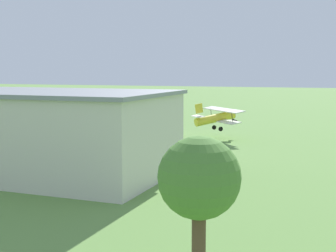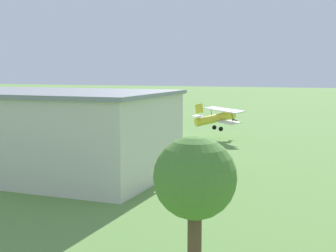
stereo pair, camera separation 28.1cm
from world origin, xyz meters
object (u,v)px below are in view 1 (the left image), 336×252
at_px(hangar, 29,132).
at_px(car_yellow, 4,138).
at_px(biplane, 217,117).
at_px(tree_behind_hangar_left, 199,180).
at_px(car_grey, 187,149).
at_px(person_by_parked_cars, 58,135).
at_px(person_walking_on_apron, 44,136).

distance_m(hangar, car_yellow, 19.59).
bearing_deg(car_yellow, biplane, -150.88).
relative_size(hangar, tree_behind_hangar_left, 3.94).
relative_size(car_grey, tree_behind_hangar_left, 0.62).
distance_m(car_grey, person_by_parked_cars, 20.54).
distance_m(person_by_parked_cars, person_walking_on_apron, 1.82).
xyz_separation_m(car_yellow, person_by_parked_cars, (-5.53, -4.08, 0.05)).
bearing_deg(car_yellow, tree_behind_hangar_left, 138.25).
xyz_separation_m(car_grey, person_walking_on_apron, (21.67, -4.16, -0.08)).
distance_m(biplane, person_by_parked_cars, 22.24).
bearing_deg(tree_behind_hangar_left, person_by_parked_cars, -50.01).
height_order(person_by_parked_cars, person_walking_on_apron, person_by_parked_cars).
distance_m(hangar, tree_behind_hangar_left, 28.45).
bearing_deg(person_by_parked_cars, hangar, 114.94).
distance_m(car_yellow, person_walking_on_apron, 5.15).
bearing_deg(person_walking_on_apron, hangar, 120.22).
bearing_deg(tree_behind_hangar_left, biplane, -77.31).
height_order(hangar, person_by_parked_cars, hangar).
bearing_deg(biplane, tree_behind_hangar_left, 102.69).
distance_m(hangar, person_walking_on_apron, 19.96).
relative_size(biplane, person_by_parked_cars, 4.70).
relative_size(hangar, person_by_parked_cars, 15.42).
distance_m(biplane, car_grey, 14.97).
height_order(person_by_parked_cars, tree_behind_hangar_left, tree_behind_hangar_left).
bearing_deg(car_grey, person_walking_on_apron, -10.87).
bearing_deg(person_walking_on_apron, car_grey, 169.13).
bearing_deg(person_walking_on_apron, car_yellow, 41.89).
xyz_separation_m(hangar, tree_behind_hangar_left, (-21.86, 18.18, 1.05)).
xyz_separation_m(person_walking_on_apron, tree_behind_hangar_left, (-31.78, 35.22, 4.22)).
xyz_separation_m(car_grey, car_yellow, (25.50, -0.73, 0.00)).
xyz_separation_m(hangar, person_by_parked_cars, (8.22, -17.68, -3.04)).
bearing_deg(car_yellow, car_grey, 178.37).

